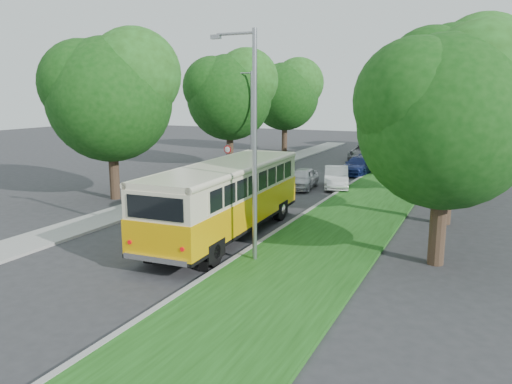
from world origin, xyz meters
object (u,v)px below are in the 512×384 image
at_px(lamppost_far, 250,118).
at_px(car_grey, 365,152).
at_px(lamppost_near, 252,139).
at_px(car_silver, 302,178).
at_px(vintage_bus, 226,200).
at_px(car_white, 336,177).
at_px(car_blue, 359,165).

height_order(lamppost_far, car_grey, lamppost_far).
height_order(lamppost_near, car_silver, lamppost_near).
height_order(vintage_bus, car_grey, vintage_bus).
relative_size(car_silver, car_white, 0.92).
bearing_deg(car_grey, car_white, -87.77).
distance_m(car_blue, car_grey, 7.97).
relative_size(vintage_bus, car_white, 2.57).
relative_size(lamppost_near, lamppost_far, 1.07).
xyz_separation_m(vintage_bus, car_white, (1.13, 12.53, -0.89)).
relative_size(lamppost_far, vintage_bus, 0.71).
distance_m(vintage_bus, car_blue, 18.62).
distance_m(vintage_bus, car_white, 12.61).
bearing_deg(lamppost_near, car_silver, 102.57).
xyz_separation_m(car_white, car_grey, (-1.32, 13.89, 0.05)).
height_order(lamppost_near, lamppost_far, lamppost_near).
bearing_deg(vintage_bus, car_silver, 91.29).
bearing_deg(car_grey, lamppost_near, -88.19).
distance_m(lamppost_far, car_silver, 8.19).
relative_size(car_silver, car_blue, 0.84).
xyz_separation_m(car_blue, car_grey, (-1.32, 7.86, 0.08)).
bearing_deg(lamppost_near, car_grey, 95.01).
xyz_separation_m(lamppost_near, vintage_bus, (-2.34, 2.42, -2.80)).
height_order(lamppost_far, vintage_bus, lamppost_far).
bearing_deg(lamppost_far, lamppost_near, -64.29).
bearing_deg(lamppost_near, car_white, 94.61).
relative_size(lamppost_near, car_blue, 1.79).
bearing_deg(car_white, lamppost_near, -101.83).
distance_m(lamppost_far, car_white, 9.15).
bearing_deg(car_silver, lamppost_far, 136.36).
xyz_separation_m(lamppost_far, car_silver, (5.81, -4.62, -3.47)).
height_order(car_silver, car_white, car_white).
bearing_deg(vintage_bus, lamppost_far, 109.74).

